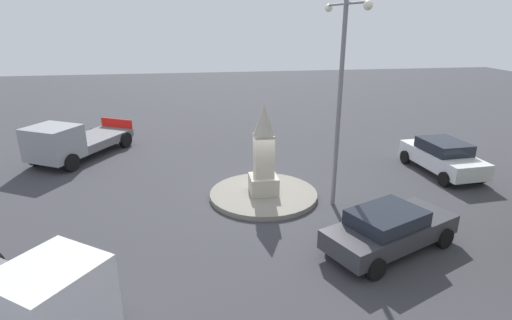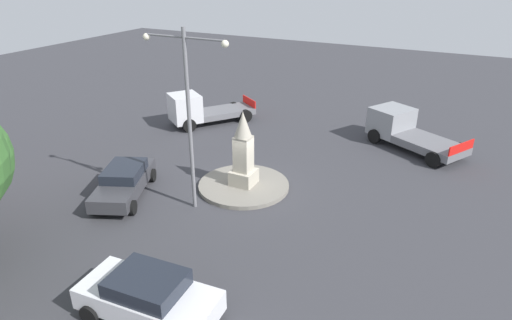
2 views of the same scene
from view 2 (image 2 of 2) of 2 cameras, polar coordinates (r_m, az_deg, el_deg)
The scene contains 8 objects.
ground_plane at distance 21.00m, azimuth -1.60°, elevation -3.55°, with size 80.00×80.00×0.00m, color #38383D.
traffic_island at distance 20.95m, azimuth -1.60°, elevation -3.31°, with size 4.31×4.31×0.19m, color gray.
monument at distance 20.21m, azimuth -1.66°, elevation 0.96°, with size 1.09×1.09×3.59m.
streetlamp at distance 17.73m, azimuth -8.79°, elevation 7.18°, with size 3.83×0.28×7.65m.
car_dark_grey_approaching at distance 20.84m, azimuth -16.76°, elevation -2.64°, with size 3.32×4.72×1.38m.
car_white_parked_left at distance 14.01m, azimuth -13.80°, elevation -16.80°, with size 4.39×2.27×1.53m.
truck_white_passing at distance 28.93m, azimuth -7.34°, elevation 6.51°, with size 4.77×5.58×2.15m.
truck_grey_near_island at distance 26.74m, azimuth 18.78°, elevation 3.74°, with size 5.93×4.62×2.00m.
Camera 2 is at (-8.89, 16.24, 9.90)m, focal length 30.79 mm.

